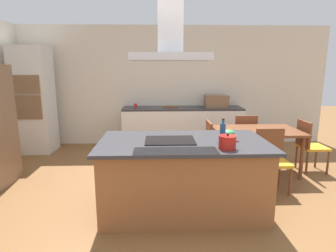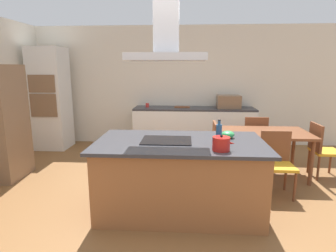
{
  "view_description": "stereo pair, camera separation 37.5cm",
  "coord_description": "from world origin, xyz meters",
  "px_view_note": "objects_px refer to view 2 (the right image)",
  "views": [
    {
      "loc": [
        -0.31,
        -3.27,
        1.77
      ],
      "look_at": [
        -0.17,
        0.4,
        1.0
      ],
      "focal_mm": 29.79,
      "sensor_mm": 36.0,
      "label": 1
    },
    {
      "loc": [
        0.07,
        -3.27,
        1.77
      ],
      "look_at": [
        -0.17,
        0.4,
        1.0
      ],
      "focal_mm": 29.79,
      "sensor_mm": 36.0,
      "label": 2
    }
  ],
  "objects_px": {
    "chair_at_right_end": "(321,147)",
    "dining_table": "(265,137)",
    "tea_kettle": "(221,144)",
    "coffee_mug_red": "(147,105)",
    "cooktop": "(167,140)",
    "cutting_board": "(182,107)",
    "countertop_microwave": "(229,102)",
    "chair_at_left_end": "(208,145)",
    "wall_oven_stack": "(51,99)",
    "range_hood": "(166,38)",
    "olive_oil_bottle": "(219,134)",
    "mixing_bowl": "(228,134)",
    "chair_facing_back_wall": "(254,136)",
    "chair_facing_island": "(277,159)"
  },
  "relations": [
    {
      "from": "olive_oil_bottle",
      "to": "chair_at_left_end",
      "type": "xyz_separation_m",
      "value": [
        -0.0,
        1.39,
        -0.52
      ]
    },
    {
      "from": "olive_oil_bottle",
      "to": "chair_facing_island",
      "type": "relative_size",
      "value": 0.33
    },
    {
      "from": "tea_kettle",
      "to": "coffee_mug_red",
      "type": "bearing_deg",
      "value": 110.95
    },
    {
      "from": "wall_oven_stack",
      "to": "chair_facing_back_wall",
      "type": "relative_size",
      "value": 2.47
    },
    {
      "from": "tea_kettle",
      "to": "olive_oil_bottle",
      "type": "height_order",
      "value": "olive_oil_bottle"
    },
    {
      "from": "range_hood",
      "to": "mixing_bowl",
      "type": "bearing_deg",
      "value": 14.46
    },
    {
      "from": "countertop_microwave",
      "to": "chair_at_right_end",
      "type": "height_order",
      "value": "countertop_microwave"
    },
    {
      "from": "mixing_bowl",
      "to": "cooktop",
      "type": "bearing_deg",
      "value": -165.54
    },
    {
      "from": "chair_at_left_end",
      "to": "chair_facing_back_wall",
      "type": "relative_size",
      "value": 1.0
    },
    {
      "from": "chair_facing_back_wall",
      "to": "chair_at_right_end",
      "type": "xyz_separation_m",
      "value": [
        0.92,
        -0.67,
        0.0
      ]
    },
    {
      "from": "chair_at_left_end",
      "to": "chair_at_right_end",
      "type": "relative_size",
      "value": 1.0
    },
    {
      "from": "chair_facing_back_wall",
      "to": "chair_at_right_end",
      "type": "distance_m",
      "value": 1.13
    },
    {
      "from": "countertop_microwave",
      "to": "range_hood",
      "type": "relative_size",
      "value": 0.56
    },
    {
      "from": "wall_oven_stack",
      "to": "cooktop",
      "type": "bearing_deg",
      "value": -44.02
    },
    {
      "from": "range_hood",
      "to": "dining_table",
      "type": "bearing_deg",
      "value": 39.36
    },
    {
      "from": "cooktop",
      "to": "dining_table",
      "type": "distance_m",
      "value": 1.98
    },
    {
      "from": "coffee_mug_red",
      "to": "chair_at_left_end",
      "type": "height_order",
      "value": "coffee_mug_red"
    },
    {
      "from": "coffee_mug_red",
      "to": "wall_oven_stack",
      "type": "relative_size",
      "value": 0.04
    },
    {
      "from": "chair_facing_island",
      "to": "range_hood",
      "type": "xyz_separation_m",
      "value": [
        -1.52,
        -0.58,
        1.59
      ]
    },
    {
      "from": "chair_facing_island",
      "to": "range_hood",
      "type": "relative_size",
      "value": 0.99
    },
    {
      "from": "chair_at_right_end",
      "to": "dining_table",
      "type": "bearing_deg",
      "value": 180.0
    },
    {
      "from": "wall_oven_stack",
      "to": "mixing_bowl",
      "type": "bearing_deg",
      "value": -34.96
    },
    {
      "from": "countertop_microwave",
      "to": "coffee_mug_red",
      "type": "height_order",
      "value": "countertop_microwave"
    },
    {
      "from": "tea_kettle",
      "to": "countertop_microwave",
      "type": "height_order",
      "value": "countertop_microwave"
    },
    {
      "from": "cutting_board",
      "to": "range_hood",
      "type": "height_order",
      "value": "range_hood"
    },
    {
      "from": "cooktop",
      "to": "coffee_mug_red",
      "type": "height_order",
      "value": "coffee_mug_red"
    },
    {
      "from": "cutting_board",
      "to": "wall_oven_stack",
      "type": "distance_m",
      "value": 2.9
    },
    {
      "from": "coffee_mug_red",
      "to": "wall_oven_stack",
      "type": "bearing_deg",
      "value": -173.01
    },
    {
      "from": "olive_oil_bottle",
      "to": "chair_at_right_end",
      "type": "distance_m",
      "value": 2.35
    },
    {
      "from": "chair_at_left_end",
      "to": "countertop_microwave",
      "type": "bearing_deg",
      "value": 71.3
    },
    {
      "from": "countertop_microwave",
      "to": "chair_at_left_end",
      "type": "xyz_separation_m",
      "value": [
        -0.55,
        -1.63,
        -0.53
      ]
    },
    {
      "from": "chair_facing_back_wall",
      "to": "chair_facing_island",
      "type": "distance_m",
      "value": 1.33
    },
    {
      "from": "mixing_bowl",
      "to": "coffee_mug_red",
      "type": "distance_m",
      "value": 3.05
    },
    {
      "from": "mixing_bowl",
      "to": "range_hood",
      "type": "bearing_deg",
      "value": -165.54
    },
    {
      "from": "tea_kettle",
      "to": "chair_at_left_end",
      "type": "bearing_deg",
      "value": 90.25
    },
    {
      "from": "coffee_mug_red",
      "to": "dining_table",
      "type": "relative_size",
      "value": 0.06
    },
    {
      "from": "countertop_microwave",
      "to": "chair_facing_back_wall",
      "type": "relative_size",
      "value": 0.56
    },
    {
      "from": "cutting_board",
      "to": "dining_table",
      "type": "relative_size",
      "value": 0.24
    },
    {
      "from": "countertop_microwave",
      "to": "chair_at_right_end",
      "type": "xyz_separation_m",
      "value": [
        1.28,
        -1.63,
        -0.53
      ]
    },
    {
      "from": "tea_kettle",
      "to": "wall_oven_stack",
      "type": "relative_size",
      "value": 0.11
    },
    {
      "from": "tea_kettle",
      "to": "cutting_board",
      "type": "distance_m",
      "value": 3.33
    },
    {
      "from": "chair_at_left_end",
      "to": "cooktop",
      "type": "bearing_deg",
      "value": -115.88
    },
    {
      "from": "countertop_microwave",
      "to": "olive_oil_bottle",
      "type": "bearing_deg",
      "value": -100.29
    },
    {
      "from": "dining_table",
      "to": "chair_at_left_end",
      "type": "xyz_separation_m",
      "value": [
        -0.92,
        0.0,
        -0.16
      ]
    },
    {
      "from": "tea_kettle",
      "to": "mixing_bowl",
      "type": "xyz_separation_m",
      "value": [
        0.15,
        0.56,
        -0.03
      ]
    },
    {
      "from": "chair_at_left_end",
      "to": "wall_oven_stack",
      "type": "bearing_deg",
      "value": 157.28
    },
    {
      "from": "cutting_board",
      "to": "chair_at_left_end",
      "type": "relative_size",
      "value": 0.38
    },
    {
      "from": "chair_facing_back_wall",
      "to": "chair_at_left_end",
      "type": "bearing_deg",
      "value": -143.99
    },
    {
      "from": "cooktop",
      "to": "dining_table",
      "type": "xyz_separation_m",
      "value": [
        1.52,
        1.25,
        -0.24
      ]
    },
    {
      "from": "chair_at_right_end",
      "to": "cutting_board",
      "type": "bearing_deg",
      "value": 143.7
    }
  ]
}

